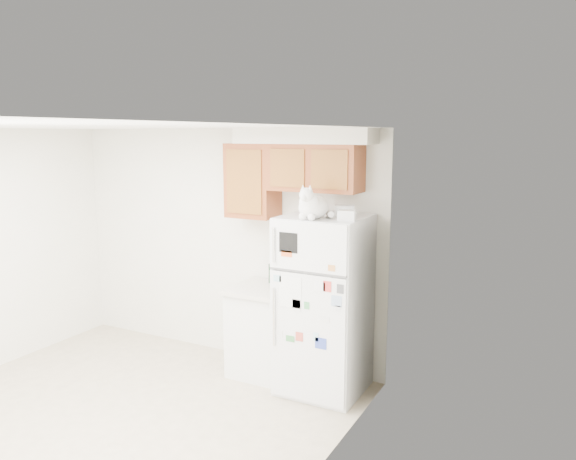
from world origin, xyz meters
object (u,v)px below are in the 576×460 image
Objects in this scene: base_counter at (264,330)px; bottle_amber at (282,270)px; refrigerator at (324,305)px; bottle_green at (272,270)px; cat at (312,206)px; storage_box_back at (344,211)px; storage_box_front at (347,215)px.

base_counter is 0.64m from bottle_amber.
bottle_amber is (0.11, 0.19, 0.60)m from base_counter.
refrigerator reaches higher than base_counter.
cat is at bearing -34.48° from bottle_green.
storage_box_back is at bearing 55.92° from cat.
cat is 1.05m from bottle_amber.
refrigerator is 3.76× the size of cat.
storage_box_back is (0.17, 0.07, 0.90)m from refrigerator.
refrigerator is 9.44× the size of storage_box_back.
bottle_amber is at bearing 6.20° from bottle_green.
base_counter is 5.11× the size of storage_box_back.
base_counter is 6.13× the size of storage_box_front.
base_counter is 2.04× the size of cat.
refrigerator is at bearing 140.32° from storage_box_front.
bottle_amber reaches higher than bottle_green.
bottle_green is (-0.01, 0.17, 0.59)m from base_counter.
bottle_green is (-0.68, 0.46, -0.76)m from cat.
storage_box_back reaches higher than base_counter.
bottle_green is at bearing -173.80° from bottle_amber.
refrigerator reaches higher than bottle_green.
storage_box_front is (0.97, -0.23, 1.28)m from base_counter.
storage_box_front reaches higher than refrigerator.
storage_box_back is 1.20× the size of storage_box_front.
bottle_green is at bearing 146.90° from storage_box_front.
base_counter is at bearing 158.62° from storage_box_back.
base_counter is 0.62m from bottle_green.
refrigerator is 0.77m from bottle_green.
bottle_green is at bearing 93.02° from base_counter.
storage_box_back reaches higher than refrigerator.
storage_box_back reaches higher than storage_box_front.
base_counter is at bearing -120.62° from bottle_amber.
cat is at bearing -144.94° from storage_box_back.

